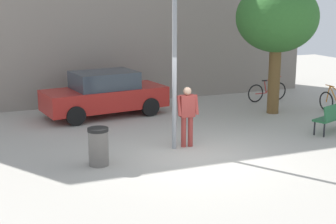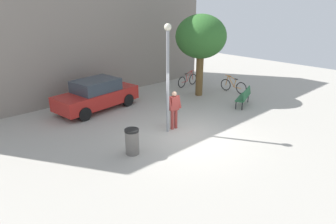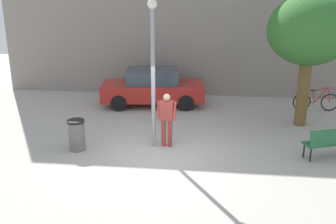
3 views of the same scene
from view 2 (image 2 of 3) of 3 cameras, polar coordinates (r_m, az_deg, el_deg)
The scene contains 10 objects.
ground_plane at distance 12.07m, azimuth 3.81°, elevation -4.55°, with size 36.00×36.00×0.00m, color #A8A399.
building_facade at distance 17.62m, azimuth -16.52°, elevation 16.66°, with size 16.69×2.00×8.37m, color gray.
lamppost at distance 11.60m, azimuth -0.04°, elevation 8.25°, with size 0.28×0.28×4.38m.
person_by_lamppost at distance 12.34m, azimuth 1.20°, elevation 0.90°, with size 0.61×0.31×1.67m.
park_bench at distance 15.84m, azimuth 14.61°, elevation 3.05°, with size 1.66×1.01×0.92m.
plaza_tree at distance 16.79m, azimuth 6.40°, elevation 14.21°, with size 2.82×2.82×4.56m.
bicycle_red at distance 19.24m, azimuth 3.82°, elevation 6.18°, with size 1.81×0.14×0.97m.
bicycle_orange at distance 18.28m, azimuth 12.55°, elevation 4.97°, with size 0.11×1.81×0.97m.
parked_car_red at distance 15.17m, azimuth -13.67°, elevation 3.29°, with size 4.38×2.24×1.55m.
trash_bin at distance 10.54m, azimuth -6.97°, elevation -5.69°, with size 0.51×0.51×0.94m.
Camera 2 is at (-8.04, -7.45, 5.07)m, focal length 31.40 mm.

